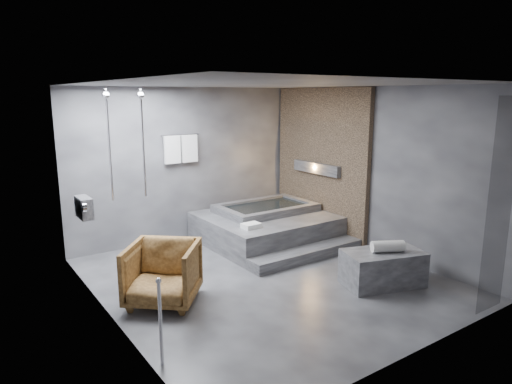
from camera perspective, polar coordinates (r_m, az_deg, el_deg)
room at (r=6.82m, az=2.77°, el=4.23°), size 5.00×5.04×2.82m
tub_deck at (r=8.47m, az=1.22°, el=-4.49°), size 2.20×2.00×0.50m
tub_step at (r=7.64m, az=6.46°, el=-7.68°), size 2.20×0.36×0.18m
concrete_bench at (r=6.81m, az=15.56°, el=-9.14°), size 1.23×0.91×0.50m
driftwood_chair at (r=6.09m, az=-11.59°, el=-9.95°), size 1.22×1.23×0.80m
rolled_towel at (r=6.69m, az=16.14°, el=-6.55°), size 0.48×0.36×0.16m
deck_towel at (r=7.56m, az=-0.61°, el=-4.23°), size 0.31×0.23×0.08m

